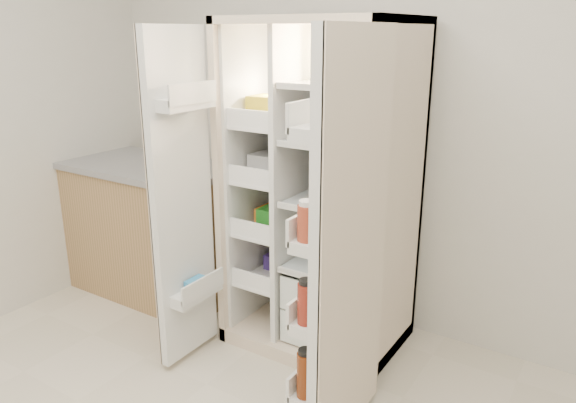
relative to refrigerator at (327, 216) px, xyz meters
The scene contains 5 objects.
wall_back 0.72m from the refrigerator, 62.75° to the left, with size 4.00×0.02×2.70m, color silver.
refrigerator is the anchor object (origin of this frame).
freezer_door 0.81m from the refrigerator, 130.50° to the right, with size 0.15×0.40×1.72m.
fridge_door 0.85m from the refrigerator, 56.13° to the right, with size 0.17×0.58×1.72m.
kitchen_counter 1.34m from the refrigerator, behind, with size 1.24×0.66×0.90m.
Camera 1 is at (1.20, -0.89, 1.73)m, focal length 34.00 mm.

